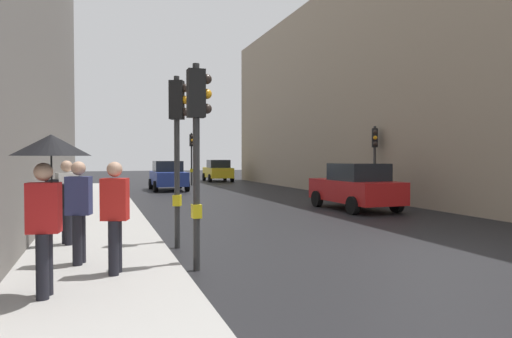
% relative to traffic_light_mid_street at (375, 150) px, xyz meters
% --- Properties ---
extents(ground_plane, '(120.00, 120.00, 0.00)m').
position_rel_traffic_light_mid_street_xyz_m(ground_plane, '(-4.98, -9.57, -2.33)').
color(ground_plane, black).
extents(sidewalk_kerb, '(2.70, 40.00, 0.16)m').
position_rel_traffic_light_mid_street_xyz_m(sidewalk_kerb, '(-11.61, -3.57, -2.25)').
color(sidewalk_kerb, '#A8A5A0').
rests_on(sidewalk_kerb, ground).
extents(building_facade_right, '(12.00, 33.34, 11.30)m').
position_rel_traffic_light_mid_street_xyz_m(building_facade_right, '(6.31, 4.43, 3.33)').
color(building_facade_right, gray).
rests_on(building_facade_right, ground).
extents(traffic_light_mid_street, '(0.35, 0.45, 3.37)m').
position_rel_traffic_light_mid_street_xyz_m(traffic_light_mid_street, '(0.00, 0.00, 0.00)').
color(traffic_light_mid_street, '#2D2D2D').
rests_on(traffic_light_mid_street, ground).
extents(traffic_light_near_right, '(0.45, 0.34, 3.77)m').
position_rel_traffic_light_mid_street_xyz_m(traffic_light_near_right, '(-9.94, -7.49, 0.27)').
color(traffic_light_near_right, '#2D2D2D').
rests_on(traffic_light_near_right, ground).
extents(traffic_light_near_left, '(0.43, 0.24, 3.63)m').
position_rel_traffic_light_mid_street_xyz_m(traffic_light_near_left, '(-9.94, -9.59, 0.18)').
color(traffic_light_near_left, '#2D2D2D').
rests_on(traffic_light_near_left, ground).
extents(traffic_light_far_median, '(0.25, 0.43, 3.69)m').
position_rel_traffic_light_mid_street_xyz_m(traffic_light_far_median, '(-5.43, 14.37, 0.22)').
color(traffic_light_far_median, '#2D2D2D').
rests_on(traffic_light_far_median, ground).
extents(car_blue_van, '(2.03, 4.21, 1.76)m').
position_rel_traffic_light_mid_street_xyz_m(car_blue_van, '(-7.65, 10.27, -1.45)').
color(car_blue_van, navy).
rests_on(car_blue_van, ground).
extents(car_red_sedan, '(2.06, 4.22, 1.76)m').
position_rel_traffic_light_mid_street_xyz_m(car_red_sedan, '(-2.38, -2.34, -1.45)').
color(car_red_sedan, red).
rests_on(car_red_sedan, ground).
extents(car_yellow_taxi, '(2.17, 4.28, 1.76)m').
position_rel_traffic_light_mid_street_xyz_m(car_yellow_taxi, '(-2.33, 19.16, -1.45)').
color(car_yellow_taxi, yellow).
rests_on(car_yellow_taxi, ground).
extents(pedestrian_with_umbrella, '(1.00, 1.00, 2.14)m').
position_rel_traffic_light_mid_street_xyz_m(pedestrian_with_umbrella, '(-12.20, -10.98, -0.49)').
color(pedestrian_with_umbrella, black).
rests_on(pedestrian_with_umbrella, sidewalk_kerb).
extents(pedestrian_with_grey_backpack, '(0.65, 0.42, 1.77)m').
position_rel_traffic_light_mid_street_xyz_m(pedestrian_with_grey_backpack, '(-11.96, -9.10, -1.16)').
color(pedestrian_with_grey_backpack, black).
rests_on(pedestrian_with_grey_backpack, sidewalk_kerb).
extents(pedestrian_with_black_backpack, '(0.66, 0.46, 1.77)m').
position_rel_traffic_light_mid_street_xyz_m(pedestrian_with_black_backpack, '(-12.27, -7.15, -1.16)').
color(pedestrian_with_black_backpack, black).
rests_on(pedestrian_with_black_backpack, sidewalk_kerb).
extents(pedestrian_in_red_jacket, '(0.46, 0.36, 1.77)m').
position_rel_traffic_light_mid_street_xyz_m(pedestrian_in_red_jacket, '(-11.35, -10.01, -1.19)').
color(pedestrian_in_red_jacket, black).
rests_on(pedestrian_in_red_jacket, sidewalk_kerb).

